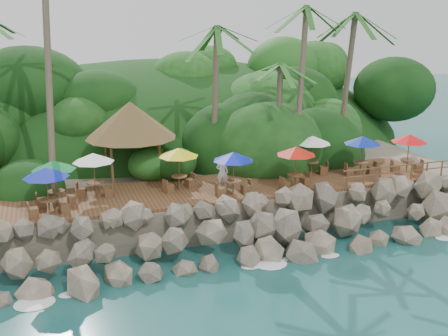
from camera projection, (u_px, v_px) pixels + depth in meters
name	position (u px, v px, depth m)	size (l,w,h in m)	color
ground	(263.00, 267.00, 26.19)	(140.00, 140.00, 0.00)	#19514F
land_base	(181.00, 163.00, 40.47)	(32.00, 25.20, 2.10)	gray
jungle_hill	(161.00, 153.00, 47.59)	(44.80, 28.00, 15.40)	#143811
seawall	(249.00, 230.00, 27.70)	(29.00, 4.00, 2.30)	gray
terrace	(224.00, 188.00, 31.05)	(26.00, 5.00, 0.20)	brown
jungle_foliage	(185.00, 180.00, 39.85)	(44.00, 16.00, 12.00)	#143811
foam_line	(261.00, 264.00, 26.46)	(25.20, 0.80, 0.06)	white
palms	(205.00, 11.00, 30.90)	(28.01, 7.26, 15.10)	brown
palapa	(130.00, 120.00, 32.10)	(5.48, 5.48, 4.60)	brown
dining_clusters	(235.00, 153.00, 30.30)	(23.70, 5.45, 2.44)	brown
railing	(404.00, 171.00, 31.97)	(8.30, 0.10, 1.00)	brown
waiter	(222.00, 172.00, 30.46)	(0.68, 0.44, 1.86)	white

